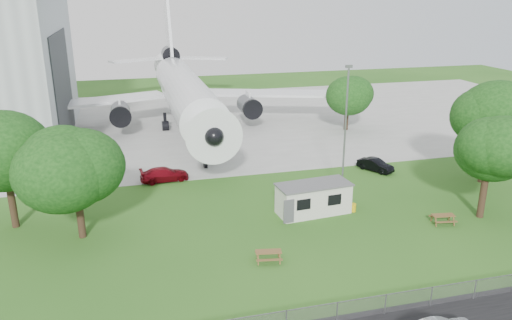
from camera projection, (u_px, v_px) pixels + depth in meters
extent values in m
plane|color=#3F7426|center=(272.00, 246.00, 36.69)|extent=(160.00, 160.00, 0.00)
cube|color=#B7B7B2|center=(198.00, 122.00, 71.54)|extent=(120.00, 46.00, 0.03)
cube|color=#2D3033|center=(63.00, 87.00, 60.76)|extent=(0.16, 16.00, 12.96)
cylinder|color=white|center=(185.00, 93.00, 65.78)|extent=(5.40, 34.00, 5.40)
cone|color=white|center=(209.00, 129.00, 48.35)|extent=(5.40, 5.50, 5.40)
cone|color=white|center=(170.00, 66.00, 84.78)|extent=(4.86, 9.00, 4.86)
cube|color=white|center=(89.00, 102.00, 66.10)|extent=(21.36, 10.77, 0.36)
cube|color=white|center=(270.00, 93.00, 72.08)|extent=(21.36, 10.77, 0.36)
cube|color=white|center=(168.00, 31.00, 82.97)|extent=(0.46, 9.96, 12.17)
cylinder|color=#515459|center=(120.00, 113.00, 63.95)|extent=(2.50, 4.20, 2.50)
cylinder|color=#515459|center=(249.00, 106.00, 68.02)|extent=(2.50, 4.20, 2.50)
cylinder|color=#515459|center=(170.00, 54.00, 83.23)|extent=(2.60, 4.50, 2.60)
cylinder|color=black|center=(205.00, 157.00, 52.80)|extent=(0.36, 0.36, 2.40)
cylinder|color=black|center=(165.00, 121.00, 67.27)|extent=(0.44, 0.44, 2.40)
cylinder|color=black|center=(206.00, 119.00, 68.61)|extent=(0.44, 0.44, 2.40)
cube|color=silver|center=(313.00, 199.00, 41.83)|extent=(6.21, 3.06, 2.50)
cube|color=#59595B|center=(314.00, 185.00, 41.41)|extent=(6.43, 3.28, 0.12)
cylinder|color=gold|center=(353.00, 208.00, 42.38)|extent=(0.50, 0.50, 0.70)
cylinder|color=slate|center=(345.00, 137.00, 42.43)|extent=(0.16, 0.16, 12.00)
cylinder|color=#382619|center=(13.00, 207.00, 39.17)|extent=(0.56, 0.56, 3.40)
sphere|color=#2A641E|center=(4.00, 157.00, 37.85)|extent=(7.32, 7.32, 7.32)
cylinder|color=#382619|center=(80.00, 217.00, 37.52)|extent=(0.56, 0.56, 3.37)
sphere|color=#2A641E|center=(74.00, 165.00, 36.21)|extent=(7.13, 7.13, 7.13)
cylinder|color=#382619|center=(482.00, 198.00, 40.92)|extent=(0.56, 0.56, 3.35)
sphere|color=#2A641E|center=(490.00, 151.00, 39.62)|extent=(6.15, 6.15, 6.15)
cylinder|color=#382619|center=(483.00, 163.00, 48.51)|extent=(0.56, 0.56, 3.95)
sphere|color=#2A641E|center=(491.00, 114.00, 46.98)|extent=(7.62, 7.62, 7.62)
cylinder|color=#382619|center=(346.00, 120.00, 67.34)|extent=(0.56, 0.56, 2.69)
sphere|color=#2A641E|center=(348.00, 96.00, 66.30)|extent=(6.29, 6.29, 6.29)
imported|color=black|center=(375.00, 165.00, 51.93)|extent=(3.10, 4.02, 1.27)
imported|color=maroon|center=(164.00, 174.00, 49.11)|extent=(4.91, 2.40, 1.37)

